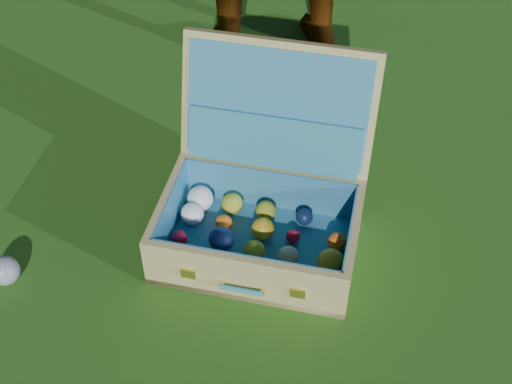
# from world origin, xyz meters

# --- Properties ---
(ground) EXTENTS (60.00, 60.00, 0.00)m
(ground) POSITION_xyz_m (0.00, 0.00, 0.00)
(ground) COLOR #215114
(ground) RESTS_ON ground
(stray_ball) EXTENTS (0.08, 0.08, 0.08)m
(stray_ball) POSITION_xyz_m (-0.49, -0.20, 0.04)
(stray_ball) COLOR teal
(stray_ball) RESTS_ON ground
(suitcase) EXTENTS (0.63, 0.60, 0.48)m
(suitcase) POSITION_xyz_m (0.18, -0.08, 0.14)
(suitcase) COLOR tan
(suitcase) RESTS_ON ground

